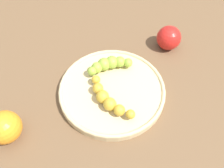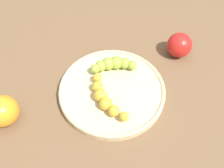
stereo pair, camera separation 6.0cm
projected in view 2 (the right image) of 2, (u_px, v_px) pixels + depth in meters
ground_plane at (112, 93)px, 0.63m from camera, size 2.40×2.40×0.00m
fruit_bowl at (112, 90)px, 0.62m from camera, size 0.28×0.28×0.02m
banana_spotted at (105, 98)px, 0.58m from camera, size 0.15×0.06×0.03m
banana_green at (113, 64)px, 0.64m from camera, size 0.08×0.11×0.04m
apple_red at (179, 45)px, 0.68m from camera, size 0.07×0.07×0.07m
orange_fruit at (2, 111)px, 0.55m from camera, size 0.08×0.08×0.08m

